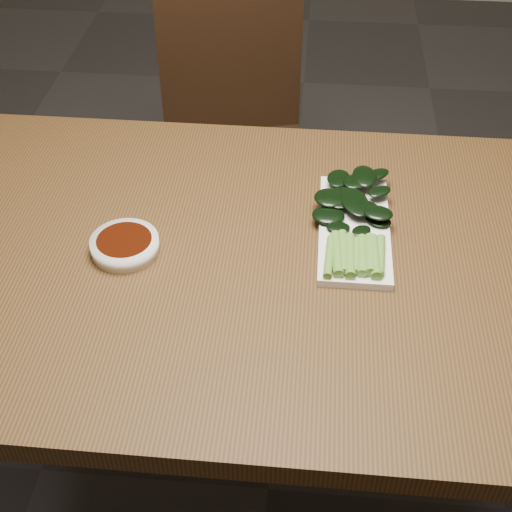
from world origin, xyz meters
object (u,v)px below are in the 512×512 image
at_px(chair_far, 237,136).
at_px(serving_plate, 354,229).
at_px(sauce_bowl, 125,245).
at_px(table, 272,285).
at_px(gai_lan, 353,218).

distance_m(chair_far, serving_plate, 0.81).
distance_m(sauce_bowl, serving_plate, 0.39).
bearing_deg(sauce_bowl, table, 3.40).
height_order(table, serving_plate, serving_plate).
bearing_deg(chair_far, serving_plate, -81.69).
bearing_deg(sauce_bowl, chair_far, 83.19).
bearing_deg(gai_lan, serving_plate, -51.53).
distance_m(table, gai_lan, 0.18).
relative_size(table, serving_plate, 4.92).
relative_size(chair_far, gai_lan, 2.97).
height_order(table, gai_lan, gai_lan).
xyz_separation_m(sauce_bowl, serving_plate, (0.38, 0.09, -0.01)).
bearing_deg(gai_lan, sauce_bowl, -166.45).
bearing_deg(serving_plate, gai_lan, 128.47).
xyz_separation_m(chair_far, sauce_bowl, (-0.09, -0.79, 0.28)).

